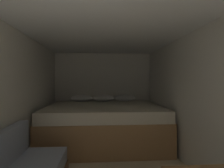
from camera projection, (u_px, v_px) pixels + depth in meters
name	position (u px, v px, depth m)	size (l,w,h in m)	color
wall_back	(103.00, 92.00, 4.71)	(2.54, 0.05, 1.99)	silver
wall_left	(3.00, 105.00, 2.18)	(0.05, 4.86, 1.99)	silver
wall_right	(204.00, 104.00, 2.35)	(0.05, 4.86, 1.99)	silver
ceiling_slab	(107.00, 22.00, 2.24)	(2.54, 4.86, 0.05)	white
bed	(104.00, 123.00, 3.78)	(2.32, 1.78, 0.95)	#9E7247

